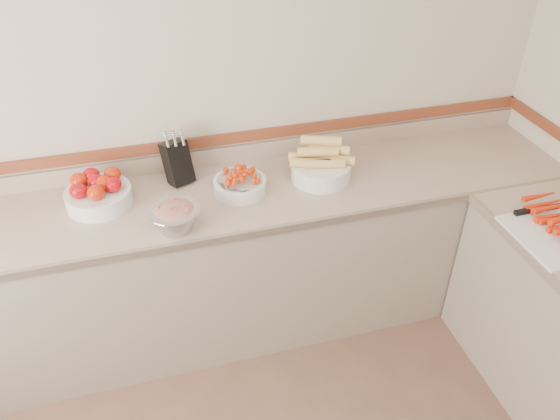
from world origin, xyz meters
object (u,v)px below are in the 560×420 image
object	(u,v)px
tomato_bowl	(98,192)
corn_bowl	(321,166)
cherry_tomato_bowl	(240,183)
knife_block	(177,161)
rhubarb_bowl	(174,216)

from	to	relation	value
tomato_bowl	corn_bowl	xyz separation A→B (m)	(1.13, -0.07, 0.01)
cherry_tomato_bowl	corn_bowl	bearing A→B (deg)	1.21
tomato_bowl	corn_bowl	world-z (taller)	corn_bowl
knife_block	corn_bowl	xyz separation A→B (m)	(0.72, -0.17, -0.04)
knife_block	rhubarb_bowl	distance (m)	0.42
tomato_bowl	rhubarb_bowl	distance (m)	0.45
cherry_tomato_bowl	rhubarb_bowl	xyz separation A→B (m)	(-0.35, -0.23, 0.02)
corn_bowl	rhubarb_bowl	bearing A→B (deg)	-163.45
cherry_tomato_bowl	corn_bowl	distance (m)	0.44
knife_block	cherry_tomato_bowl	world-z (taller)	knife_block
knife_block	corn_bowl	world-z (taller)	knife_block
corn_bowl	cherry_tomato_bowl	bearing A→B (deg)	-178.79
tomato_bowl	corn_bowl	distance (m)	1.13
tomato_bowl	rhubarb_bowl	xyz separation A→B (m)	(0.34, -0.30, 0.00)
knife_block	tomato_bowl	size ratio (longest dim) A/B	0.91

